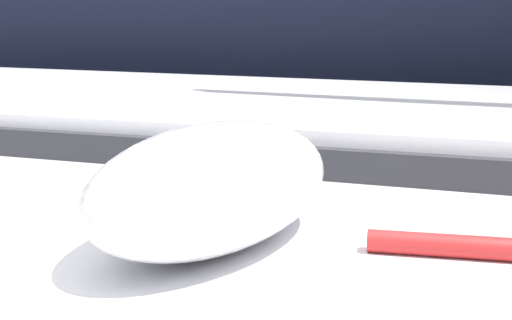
% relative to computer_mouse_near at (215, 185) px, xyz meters
% --- Properties ---
extents(partition_panel, '(5.00, 0.03, 1.08)m').
position_rel_computer_mouse_near_xyz_m(partition_panel, '(-0.04, 0.79, -0.25)').
color(partition_panel, black).
rests_on(partition_panel, ground_plane).
extents(computer_mouse_near, '(0.08, 0.13, 0.04)m').
position_rel_computer_mouse_near_xyz_m(computer_mouse_near, '(0.00, 0.00, 0.00)').
color(computer_mouse_near, white).
rests_on(computer_mouse_near, desk).
extents(keyboard, '(0.40, 0.15, 0.02)m').
position_rel_computer_mouse_near_xyz_m(keyboard, '(-0.05, 0.17, -0.01)').
color(keyboard, '#28282D').
rests_on(keyboard, desk).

